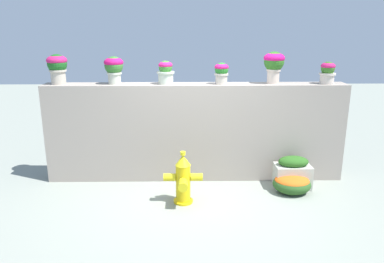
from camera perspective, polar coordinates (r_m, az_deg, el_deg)
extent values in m
plane|color=gray|center=(5.51, 0.78, -10.95)|extent=(24.00, 24.00, 0.00)
cube|color=gray|center=(6.14, 0.54, -0.04)|extent=(4.90, 0.41, 1.61)
cylinder|color=#BBB09D|center=(6.31, -20.05, 7.98)|extent=(0.23, 0.23, 0.23)
cylinder|color=#BBB09D|center=(6.30, -20.13, 8.88)|extent=(0.27, 0.27, 0.03)
sphere|color=#1A5C1E|center=(6.29, -20.22, 9.84)|extent=(0.30, 0.30, 0.30)
ellipsoid|color=#C21F61|center=(6.28, -20.27, 10.33)|extent=(0.32, 0.32, 0.17)
cylinder|color=beige|center=(6.08, -11.95, 8.12)|extent=(0.20, 0.20, 0.19)
cylinder|color=beige|center=(6.07, -11.99, 8.86)|extent=(0.24, 0.24, 0.03)
sphere|color=#326B2A|center=(6.05, -12.06, 9.98)|extent=(0.29, 0.29, 0.29)
ellipsoid|color=#C0125F|center=(6.05, -12.08, 10.46)|extent=(0.31, 0.31, 0.16)
cylinder|color=beige|center=(5.96, -4.11, 8.33)|extent=(0.24, 0.24, 0.20)
cylinder|color=beige|center=(5.95, -4.12, 9.14)|extent=(0.28, 0.28, 0.03)
sphere|color=#36782B|center=(5.94, -4.14, 9.90)|extent=(0.21, 0.21, 0.21)
ellipsoid|color=#CE1A63|center=(5.94, -4.15, 10.26)|extent=(0.22, 0.22, 0.12)
cylinder|color=#BBB1A0|center=(5.95, 4.58, 8.18)|extent=(0.19, 0.19, 0.17)
cylinder|color=#BBB1A0|center=(5.94, 4.60, 8.87)|extent=(0.22, 0.22, 0.03)
sphere|color=#257325|center=(5.93, 4.61, 9.59)|extent=(0.21, 0.21, 0.21)
ellipsoid|color=#C71864|center=(5.93, 4.62, 9.95)|extent=(0.23, 0.23, 0.12)
cylinder|color=beige|center=(6.13, 12.49, 8.36)|extent=(0.19, 0.19, 0.23)
cylinder|color=beige|center=(6.12, 12.55, 9.29)|extent=(0.23, 0.23, 0.03)
sphere|color=#2B651E|center=(6.11, 12.62, 10.54)|extent=(0.32, 0.32, 0.32)
ellipsoid|color=#CA136C|center=(6.10, 12.66, 11.07)|extent=(0.34, 0.34, 0.18)
cylinder|color=beige|center=(6.34, 20.22, 7.74)|extent=(0.22, 0.22, 0.17)
cylinder|color=beige|center=(6.34, 20.28, 8.39)|extent=(0.26, 0.26, 0.03)
sphere|color=#356922|center=(6.33, 20.35, 9.18)|extent=(0.22, 0.22, 0.22)
ellipsoid|color=#C61E61|center=(6.32, 20.39, 9.52)|extent=(0.23, 0.23, 0.12)
cylinder|color=yellow|center=(5.52, -1.37, -10.72)|extent=(0.29, 0.29, 0.03)
cylinder|color=yellow|center=(5.40, -1.39, -8.11)|extent=(0.21, 0.21, 0.58)
cone|color=yellow|center=(5.27, -1.41, -4.46)|extent=(0.22, 0.22, 0.15)
cylinder|color=yellow|center=(5.23, -1.42, -3.41)|extent=(0.07, 0.07, 0.05)
cylinder|color=yellow|center=(5.37, -3.50, -7.10)|extent=(0.18, 0.11, 0.11)
cylinder|color=yellow|center=(5.36, 0.71, -7.09)|extent=(0.18, 0.11, 0.11)
cylinder|color=yellow|center=(5.19, -1.41, -8.30)|extent=(0.14, 0.20, 0.14)
ellipsoid|color=#2B5521|center=(5.99, 15.23, -7.90)|extent=(0.59, 0.53, 0.28)
ellipsoid|color=orange|center=(5.97, 15.27, -7.34)|extent=(0.53, 0.47, 0.16)
cube|color=#B0B0A2|center=(6.14, 15.30, -6.71)|extent=(0.56, 0.35, 0.38)
ellipsoid|color=#295D1D|center=(6.05, 15.47, -4.54)|extent=(0.48, 0.30, 0.18)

